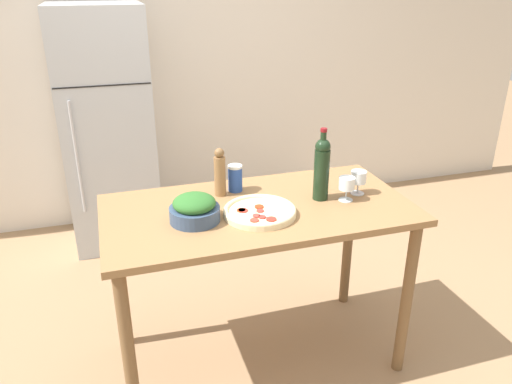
{
  "coord_description": "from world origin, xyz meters",
  "views": [
    {
      "loc": [
        -0.64,
        -2.02,
        1.88
      ],
      "look_at": [
        0.0,
        0.04,
        0.94
      ],
      "focal_mm": 35.0,
      "sensor_mm": 36.0,
      "label": 1
    }
  ],
  "objects_px": {
    "wine_bottle": "(322,168)",
    "homemade_pizza": "(260,212)",
    "wine_glass_far": "(358,178)",
    "salad_bowl": "(195,209)",
    "salt_canister": "(235,178)",
    "refrigerator": "(108,130)",
    "pepper_mill": "(220,173)",
    "wine_glass_near": "(347,185)"
  },
  "relations": [
    {
      "from": "wine_bottle",
      "to": "homemade_pizza",
      "type": "bearing_deg",
      "value": -166.17
    },
    {
      "from": "wine_glass_far",
      "to": "homemade_pizza",
      "type": "bearing_deg",
      "value": -170.81
    },
    {
      "from": "wine_glass_far",
      "to": "salad_bowl",
      "type": "relative_size",
      "value": 0.53
    },
    {
      "from": "wine_glass_far",
      "to": "salt_canister",
      "type": "relative_size",
      "value": 0.87
    },
    {
      "from": "refrigerator",
      "to": "pepper_mill",
      "type": "xyz_separation_m",
      "value": [
        0.49,
        -1.42,
        0.14
      ]
    },
    {
      "from": "refrigerator",
      "to": "pepper_mill",
      "type": "relative_size",
      "value": 7.07
    },
    {
      "from": "pepper_mill",
      "to": "salt_canister",
      "type": "relative_size",
      "value": 1.79
    },
    {
      "from": "wine_glass_far",
      "to": "pepper_mill",
      "type": "distance_m",
      "value": 0.68
    },
    {
      "from": "wine_glass_far",
      "to": "wine_bottle",
      "type": "bearing_deg",
      "value": -178.79
    },
    {
      "from": "wine_glass_far",
      "to": "salt_canister",
      "type": "distance_m",
      "value": 0.61
    },
    {
      "from": "wine_glass_far",
      "to": "salad_bowl",
      "type": "height_order",
      "value": "salad_bowl"
    },
    {
      "from": "wine_glass_far",
      "to": "salad_bowl",
      "type": "bearing_deg",
      "value": -176.11
    },
    {
      "from": "wine_glass_far",
      "to": "homemade_pizza",
      "type": "xyz_separation_m",
      "value": [
        -0.54,
        -0.09,
        -0.06
      ]
    },
    {
      "from": "wine_glass_near",
      "to": "salad_bowl",
      "type": "relative_size",
      "value": 0.53
    },
    {
      "from": "salad_bowl",
      "to": "salt_canister",
      "type": "xyz_separation_m",
      "value": [
        0.26,
        0.27,
        0.01
      ]
    },
    {
      "from": "refrigerator",
      "to": "wine_glass_far",
      "type": "xyz_separation_m",
      "value": [
        1.14,
        -1.61,
        0.11
      ]
    },
    {
      "from": "wine_glass_near",
      "to": "salad_bowl",
      "type": "bearing_deg",
      "value": 179.94
    },
    {
      "from": "salad_bowl",
      "to": "wine_glass_near",
      "type": "bearing_deg",
      "value": -0.06
    },
    {
      "from": "wine_bottle",
      "to": "wine_glass_near",
      "type": "relative_size",
      "value": 2.98
    },
    {
      "from": "wine_glass_near",
      "to": "homemade_pizza",
      "type": "relative_size",
      "value": 0.36
    },
    {
      "from": "salad_bowl",
      "to": "refrigerator",
      "type": "bearing_deg",
      "value": 100.78
    },
    {
      "from": "wine_glass_near",
      "to": "salt_canister",
      "type": "relative_size",
      "value": 0.87
    },
    {
      "from": "wine_glass_near",
      "to": "salt_canister",
      "type": "bearing_deg",
      "value": 150.38
    },
    {
      "from": "refrigerator",
      "to": "wine_glass_near",
      "type": "distance_m",
      "value": 1.97
    },
    {
      "from": "homemade_pizza",
      "to": "salt_canister",
      "type": "xyz_separation_m",
      "value": [
        -0.03,
        0.3,
        0.05
      ]
    },
    {
      "from": "wine_glass_near",
      "to": "salad_bowl",
      "type": "distance_m",
      "value": 0.74
    },
    {
      "from": "wine_glass_far",
      "to": "salt_canister",
      "type": "xyz_separation_m",
      "value": [
        -0.57,
        0.21,
        -0.01
      ]
    },
    {
      "from": "pepper_mill",
      "to": "wine_glass_near",
      "type": "bearing_deg",
      "value": -23.4
    },
    {
      "from": "wine_bottle",
      "to": "wine_glass_far",
      "type": "distance_m",
      "value": 0.22
    },
    {
      "from": "wine_bottle",
      "to": "wine_glass_far",
      "type": "relative_size",
      "value": 2.98
    },
    {
      "from": "refrigerator",
      "to": "wine_bottle",
      "type": "relative_size",
      "value": 4.86
    },
    {
      "from": "pepper_mill",
      "to": "homemade_pizza",
      "type": "distance_m",
      "value": 0.31
    },
    {
      "from": "wine_glass_near",
      "to": "homemade_pizza",
      "type": "height_order",
      "value": "wine_glass_near"
    },
    {
      "from": "wine_bottle",
      "to": "homemade_pizza",
      "type": "xyz_separation_m",
      "value": [
        -0.34,
        -0.08,
        -0.14
      ]
    },
    {
      "from": "pepper_mill",
      "to": "homemade_pizza",
      "type": "height_order",
      "value": "pepper_mill"
    },
    {
      "from": "homemade_pizza",
      "to": "wine_glass_far",
      "type": "bearing_deg",
      "value": 9.19
    },
    {
      "from": "wine_bottle",
      "to": "salt_canister",
      "type": "bearing_deg",
      "value": 149.26
    },
    {
      "from": "wine_glass_near",
      "to": "salt_canister",
      "type": "height_order",
      "value": "salt_canister"
    },
    {
      "from": "wine_glass_near",
      "to": "pepper_mill",
      "type": "relative_size",
      "value": 0.49
    },
    {
      "from": "refrigerator",
      "to": "wine_glass_near",
      "type": "xyz_separation_m",
      "value": [
        1.05,
        -1.66,
        0.11
      ]
    },
    {
      "from": "pepper_mill",
      "to": "salt_canister",
      "type": "height_order",
      "value": "pepper_mill"
    },
    {
      "from": "wine_glass_near",
      "to": "wine_glass_far",
      "type": "xyz_separation_m",
      "value": [
        0.09,
        0.06,
        0.0
      ]
    }
  ]
}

